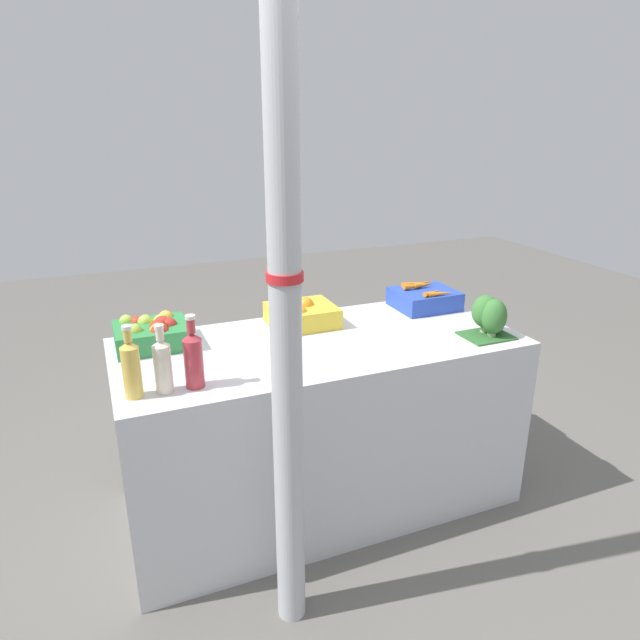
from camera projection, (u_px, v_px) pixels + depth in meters
The scene contains 10 objects.
ground_plane at pixel (320, 497), 2.85m from camera, with size 10.00×10.00×0.00m, color #605E59.
market_table at pixel (320, 423), 2.71m from camera, with size 1.81×0.80×0.84m, color silver.
support_pole at pixel (285, 313), 1.78m from camera, with size 0.12×0.12×2.43m.
apple_crate at pixel (153, 332), 2.49m from camera, with size 0.31×0.27×0.13m.
orange_crate at pixel (300, 313), 2.74m from camera, with size 0.31×0.27×0.13m.
carrot_crate at pixel (424, 298), 2.99m from camera, with size 0.31×0.27×0.13m.
broccoli_pile at pixel (491, 316), 2.60m from camera, with size 0.23×0.19×0.18m.
juice_bottle_golden at pixel (131, 368), 2.02m from camera, with size 0.07×0.07×0.27m.
juice_bottle_cloudy at pixel (163, 364), 2.06m from camera, with size 0.06×0.06×0.26m.
juice_bottle_ruby at pixel (193, 358), 2.09m from camera, with size 0.07×0.07×0.28m.
Camera 1 is at (-0.90, -2.20, 1.80)m, focal length 32.00 mm.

